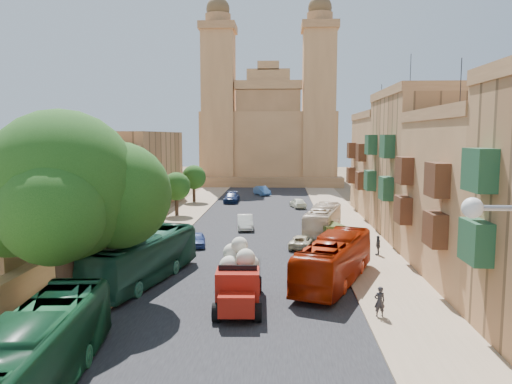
# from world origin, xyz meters

# --- Properties ---
(ground) EXTENTS (260.00, 260.00, 0.00)m
(ground) POSITION_xyz_m (0.00, 0.00, 0.00)
(ground) COLOR brown
(road_surface) EXTENTS (14.00, 140.00, 0.01)m
(road_surface) POSITION_xyz_m (0.00, 30.00, 0.01)
(road_surface) COLOR black
(road_surface) RESTS_ON ground
(sidewalk_east) EXTENTS (5.00, 140.00, 0.01)m
(sidewalk_east) POSITION_xyz_m (9.50, 30.00, 0.01)
(sidewalk_east) COLOR #9C8266
(sidewalk_east) RESTS_ON ground
(sidewalk_west) EXTENTS (5.00, 140.00, 0.01)m
(sidewalk_west) POSITION_xyz_m (-9.50, 30.00, 0.01)
(sidewalk_west) COLOR #9C8266
(sidewalk_west) RESTS_ON ground
(kerb_east) EXTENTS (0.25, 140.00, 0.12)m
(kerb_east) POSITION_xyz_m (7.00, 30.00, 0.06)
(kerb_east) COLOR #9C8266
(kerb_east) RESTS_ON ground
(kerb_west) EXTENTS (0.25, 140.00, 0.12)m
(kerb_west) POSITION_xyz_m (-7.00, 30.00, 0.06)
(kerb_west) COLOR #9C8266
(kerb_west) RESTS_ON ground
(townhouse_b) EXTENTS (9.00, 14.00, 14.90)m
(townhouse_b) POSITION_xyz_m (15.95, 11.00, 5.66)
(townhouse_b) COLOR #A7764B
(townhouse_b) RESTS_ON ground
(townhouse_c) EXTENTS (9.00, 14.00, 17.40)m
(townhouse_c) POSITION_xyz_m (15.95, 25.00, 6.91)
(townhouse_c) COLOR #B17E50
(townhouse_c) RESTS_ON ground
(townhouse_d) EXTENTS (9.00, 14.00, 15.90)m
(townhouse_d) POSITION_xyz_m (15.95, 39.00, 6.16)
(townhouse_d) COLOR #A7764B
(townhouse_d) RESTS_ON ground
(west_wall) EXTENTS (1.00, 40.00, 1.80)m
(west_wall) POSITION_xyz_m (-12.50, 20.00, 0.90)
(west_wall) COLOR #A7764B
(west_wall) RESTS_ON ground
(west_building_low) EXTENTS (10.00, 28.00, 8.40)m
(west_building_low) POSITION_xyz_m (-18.00, 18.00, 4.20)
(west_building_low) COLOR #946740
(west_building_low) RESTS_ON ground
(west_building_mid) EXTENTS (10.00, 22.00, 10.00)m
(west_building_mid) POSITION_xyz_m (-18.00, 44.00, 5.00)
(west_building_mid) COLOR #B17E50
(west_building_mid) RESTS_ON ground
(church) EXTENTS (28.00, 22.50, 36.30)m
(church) POSITION_xyz_m (-0.00, 78.61, 9.52)
(church) COLOR #A7764B
(church) RESTS_ON ground
(ficus_tree) EXTENTS (10.95, 10.07, 10.95)m
(ficus_tree) POSITION_xyz_m (-9.40, 4.01, 6.47)
(ficus_tree) COLOR #3B291D
(ficus_tree) RESTS_ON ground
(street_tree_a) EXTENTS (3.21, 3.21, 4.93)m
(street_tree_a) POSITION_xyz_m (-10.00, 12.00, 3.30)
(street_tree_a) COLOR #3B291D
(street_tree_a) RESTS_ON ground
(street_tree_b) EXTENTS (3.46, 3.46, 5.32)m
(street_tree_b) POSITION_xyz_m (-10.00, 24.00, 3.56)
(street_tree_b) COLOR #3B291D
(street_tree_b) RESTS_ON ground
(street_tree_c) EXTENTS (3.37, 3.37, 5.18)m
(street_tree_c) POSITION_xyz_m (-10.00, 36.00, 3.47)
(street_tree_c) COLOR #3B291D
(street_tree_c) RESTS_ON ground
(street_tree_d) EXTENTS (3.46, 3.46, 5.32)m
(street_tree_d) POSITION_xyz_m (-10.00, 48.00, 3.56)
(street_tree_d) COLOR #3B291D
(street_tree_d) RESTS_ON ground
(red_truck) EXTENTS (2.77, 6.49, 3.73)m
(red_truck) POSITION_xyz_m (0.12, 4.51, 1.64)
(red_truck) COLOR #99160B
(red_truck) RESTS_ON ground
(olive_pickup) EXTENTS (3.10, 4.59, 1.75)m
(olive_pickup) POSITION_xyz_m (6.50, 21.95, 0.85)
(olive_pickup) COLOR #444F1D
(olive_pickup) RESTS_ON ground
(bus_green_south) EXTENTS (3.49, 11.34, 3.11)m
(bus_green_south) POSITION_xyz_m (-6.50, -5.51, 1.56)
(bus_green_south) COLOR #164B2A
(bus_green_south) RESTS_ON ground
(bus_green_north) EXTENTS (5.11, 11.71, 3.18)m
(bus_green_north) POSITION_xyz_m (-6.47, 8.81, 1.59)
(bus_green_north) COLOR #1B4C36
(bus_green_north) RESTS_ON ground
(bus_red_east) EXTENTS (6.28, 11.14, 3.05)m
(bus_red_east) POSITION_xyz_m (5.90, 9.15, 1.52)
(bus_red_east) COLOR #951C04
(bus_red_east) RESTS_ON ground
(bus_cream_east) EXTENTS (4.50, 10.19, 2.77)m
(bus_cream_east) POSITION_xyz_m (6.50, 25.15, 1.38)
(bus_cream_east) COLOR beige
(bus_cream_east) RESTS_ON ground
(car_blue_a) EXTENTS (1.90, 3.60, 1.17)m
(car_blue_a) POSITION_xyz_m (-4.75, 19.42, 0.58)
(car_blue_a) COLOR #324A92
(car_blue_a) RESTS_ON ground
(car_white_a) EXTENTS (1.97, 4.52, 1.44)m
(car_white_a) POSITION_xyz_m (-1.19, 27.59, 0.72)
(car_white_a) COLOR white
(car_white_a) RESTS_ON ground
(car_cream) EXTENTS (2.49, 4.17, 1.09)m
(car_cream) POSITION_xyz_m (4.22, 19.27, 0.54)
(car_cream) COLOR #C6B995
(car_cream) RESTS_ON ground
(car_dkblue) EXTENTS (2.04, 4.99, 1.45)m
(car_dkblue) POSITION_xyz_m (-4.57, 47.77, 0.72)
(car_dkblue) COLOR #0E1C43
(car_dkblue) RESTS_ON ground
(car_white_b) EXTENTS (2.42, 4.13, 1.32)m
(car_white_b) POSITION_xyz_m (4.70, 42.97, 0.66)
(car_white_b) COLOR white
(car_white_b) RESTS_ON ground
(car_blue_b) EXTENTS (3.10, 4.55, 1.42)m
(car_blue_b) POSITION_xyz_m (-0.57, 56.84, 0.71)
(car_blue_b) COLOR #37619B
(car_blue_b) RESTS_ON ground
(pedestrian_a) EXTENTS (0.66, 0.49, 1.63)m
(pedestrian_a) POSITION_xyz_m (7.65, 3.21, 0.82)
(pedestrian_a) COLOR #28262A
(pedestrian_a) RESTS_ON ground
(pedestrian_c) EXTENTS (0.40, 0.94, 1.59)m
(pedestrian_c) POSITION_xyz_m (10.18, 16.92, 0.80)
(pedestrian_c) COLOR #3C3D3F
(pedestrian_c) RESTS_ON ground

